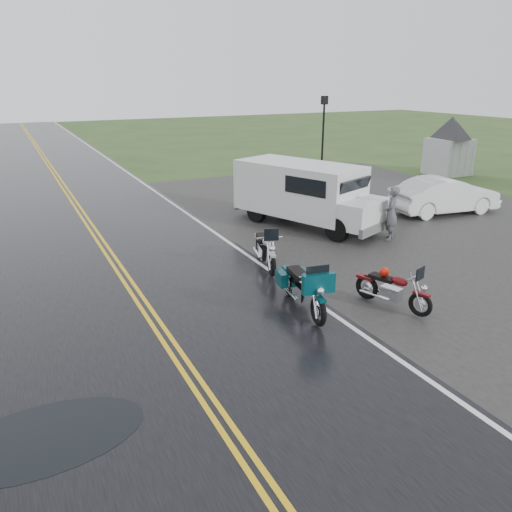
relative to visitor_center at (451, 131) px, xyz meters
The scene contains 11 objects.
ground 23.45m from the visitor_center, 149.04° to the right, with size 120.00×120.00×0.00m, color #2D471E.
road 20.24m from the visitor_center, behind, with size 8.00×100.00×0.04m, color black.
parking_pad 11.65m from the visitor_center, 142.13° to the right, with size 14.00×24.00×0.03m, color black.
visitor_center is the anchor object (origin of this frame).
motorcycle_red 19.57m from the visitor_center, 138.19° to the right, with size 0.71×1.96×1.16m, color #56090D, non-canonical shape.
motorcycle_teal 20.93m from the visitor_center, 143.81° to the right, with size 0.85×2.33×1.37m, color #05363E, non-canonical shape.
motorcycle_silver 18.91m from the visitor_center, 150.37° to the right, with size 0.81×2.22×1.31m, color #93969A, non-canonical shape.
van_white 14.94m from the visitor_center, 149.90° to the right, with size 2.23×5.95×2.34m, color silver, non-canonical shape.
person_at_van 13.89m from the visitor_center, 144.06° to the right, with size 0.66×0.43×1.81m, color #4A4A4F.
sedan_white 9.53m from the visitor_center, 137.32° to the right, with size 1.54×4.43×1.46m, color silver.
lamp_post_far_right 7.72m from the visitor_center, 169.37° to the left, with size 0.38×0.38×4.40m, color black, non-canonical shape.
Camera 1 is at (-2.48, -8.50, 5.21)m, focal length 35.00 mm.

